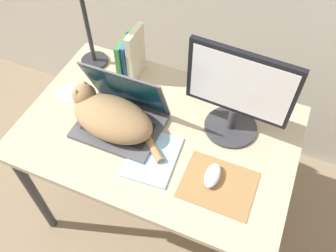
% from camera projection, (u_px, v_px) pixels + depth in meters
% --- Properties ---
extents(desk, '(1.14, 0.75, 0.74)m').
position_uv_depth(desk, '(158.00, 142.00, 1.54)').
color(desk, tan).
rests_on(desk, ground_plane).
extents(laptop, '(0.34, 0.27, 0.27)m').
position_uv_depth(laptop, '(122.00, 115.00, 1.46)').
color(laptop, '#4C4C51').
rests_on(laptop, desk).
extents(cat, '(0.46, 0.24, 0.15)m').
position_uv_depth(cat, '(110.00, 116.00, 1.43)').
color(cat, '#99754C').
rests_on(cat, desk).
extents(external_monitor, '(0.41, 0.22, 0.40)m').
position_uv_depth(external_monitor, '(238.00, 93.00, 1.32)').
color(external_monitor, '#333338').
rests_on(external_monitor, desk).
extents(mousepad, '(0.27, 0.22, 0.00)m').
position_uv_depth(mousepad, '(218.00, 185.00, 1.31)').
color(mousepad, olive).
rests_on(mousepad, desk).
extents(computer_mouse, '(0.06, 0.11, 0.03)m').
position_uv_depth(computer_mouse, '(213.00, 175.00, 1.32)').
color(computer_mouse, silver).
rests_on(computer_mouse, mousepad).
extents(book_row, '(0.08, 0.16, 0.24)m').
position_uv_depth(book_row, '(131.00, 55.00, 1.61)').
color(book_row, '#387A42').
rests_on(book_row, desk).
extents(desk_lamp, '(0.17, 0.17, 0.51)m').
position_uv_depth(desk_lamp, '(85.00, 3.00, 1.43)').
color(desk_lamp, '#28282D').
rests_on(desk_lamp, desk).
extents(notepad, '(0.20, 0.25, 0.01)m').
position_uv_depth(notepad, '(153.00, 157.00, 1.39)').
color(notepad, '#99C6E0').
rests_on(notepad, desk).
extents(cd_disc, '(0.12, 0.12, 0.00)m').
position_uv_depth(cd_disc, '(70.00, 93.00, 1.60)').
color(cd_disc, silver).
rests_on(cd_disc, desk).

